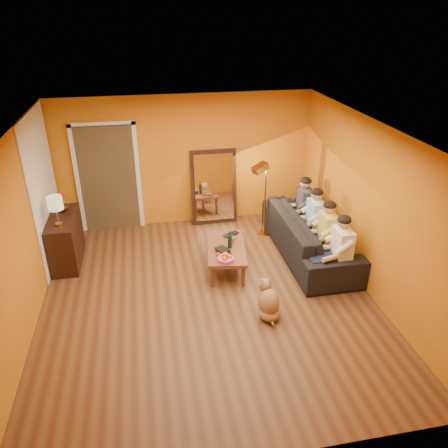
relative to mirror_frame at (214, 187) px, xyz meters
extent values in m
cube|color=brown|center=(-0.55, -2.63, -0.76)|extent=(5.00, 5.50, 0.00)
cube|color=white|center=(-0.55, -2.63, 1.84)|extent=(5.00, 5.50, 0.00)
cube|color=#C06416|center=(-0.55, 0.12, 0.54)|extent=(5.00, 0.00, 2.60)
cube|color=#C06416|center=(-3.05, -2.63, 0.54)|extent=(0.00, 5.50, 2.60)
cube|color=#C06416|center=(1.95, -2.63, 0.54)|extent=(0.00, 5.50, 2.60)
cube|color=white|center=(-3.04, -0.88, 0.54)|extent=(0.02, 1.90, 2.58)
cube|color=#3F2D19|center=(-2.05, 0.20, 0.29)|extent=(1.06, 0.30, 2.10)
cube|color=white|center=(-2.62, 0.08, 0.29)|extent=(0.08, 0.06, 2.20)
cube|color=white|center=(-1.48, 0.08, 0.29)|extent=(0.08, 0.06, 2.20)
cube|color=white|center=(-2.05, 0.08, 1.36)|extent=(1.22, 0.06, 0.08)
cube|color=black|center=(0.00, 0.00, 0.00)|extent=(0.92, 0.27, 1.51)
cube|color=white|center=(0.00, -0.04, 0.00)|extent=(0.78, 0.21, 1.35)
cube|color=black|center=(-2.79, -1.08, -0.34)|extent=(0.44, 1.18, 0.85)
imported|color=black|center=(1.45, -1.63, -0.38)|extent=(2.62, 1.03, 0.77)
cylinder|color=black|center=(-0.05, -1.89, -0.18)|extent=(0.07, 0.07, 0.31)
imported|color=#B27F3F|center=(0.02, -1.72, -0.29)|extent=(0.11, 0.11, 0.10)
imported|color=black|center=(0.08, -1.49, -0.33)|extent=(0.36, 0.32, 0.02)
imported|color=black|center=(-0.28, -2.04, -0.33)|extent=(0.25, 0.30, 0.03)
imported|color=red|center=(-0.27, -2.03, -0.31)|extent=(0.24, 0.27, 0.02)
imported|color=black|center=(-0.28, -2.05, -0.29)|extent=(0.25, 0.28, 0.02)
imported|color=black|center=(-2.79, -0.83, 0.18)|extent=(0.18, 0.18, 0.19)
camera|label=1|loc=(-1.34, -8.10, 3.32)|focal=35.00mm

